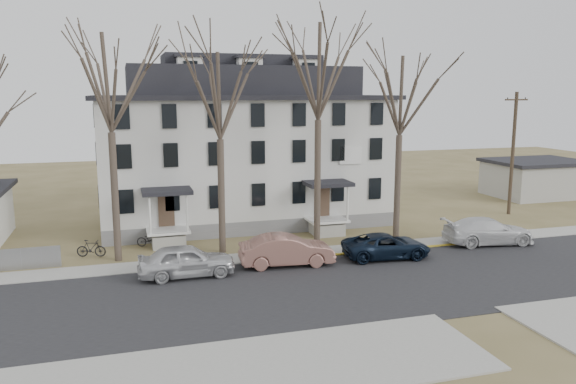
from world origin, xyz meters
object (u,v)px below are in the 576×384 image
object	(u,v)px
tree_center	(319,65)
utility_pole_far	(513,152)
tree_far_left	(108,75)
boarding_house	(242,148)
tree_mid_right	(401,90)
bicycle_left	(151,240)
car_navy	(386,246)
tree_mid_left	(219,90)
car_silver	(187,261)
bicycle_right	(91,249)
car_tan	(287,251)
car_white	(488,232)

from	to	relation	value
tree_center	utility_pole_far	xyz separation A→B (m)	(17.50, 4.20, -6.18)
tree_far_left	utility_pole_far	xyz separation A→B (m)	(29.50, 4.20, -5.44)
tree_far_left	boarding_house	bearing A→B (deg)	42.18
tree_mid_right	bicycle_left	size ratio (longest dim) A/B	7.32
boarding_house	car_navy	xyz separation A→B (m)	(5.84, -12.11, -4.68)
tree_far_left	tree_mid_left	world-z (taller)	tree_far_left
tree_center	car_silver	xyz separation A→B (m)	(-8.58, -4.07, -10.24)
car_silver	car_navy	distance (m)	11.42
tree_far_left	tree_mid_left	bearing A→B (deg)	0.00
boarding_house	car_silver	distance (m)	14.18
tree_mid_right	utility_pole_far	world-z (taller)	tree_mid_right
tree_center	bicycle_right	bearing A→B (deg)	175.62
tree_center	car_tan	size ratio (longest dim) A/B	2.84
bicycle_right	utility_pole_far	bearing A→B (deg)	-68.87
tree_far_left	bicycle_right	world-z (taller)	tree_far_left
car_white	bicycle_right	world-z (taller)	car_white
tree_far_left	tree_mid_right	distance (m)	17.52
car_white	bicycle_right	xyz separation A→B (m)	(-23.84, 4.06, -0.32)
tree_far_left	tree_center	xyz separation A→B (m)	(12.00, 0.00, 0.74)
tree_far_left	tree_mid_right	bearing A→B (deg)	0.00
boarding_house	car_silver	bearing A→B (deg)	-114.54
car_tan	car_white	xyz separation A→B (m)	(13.42, 0.68, -0.03)
car_silver	bicycle_right	size ratio (longest dim) A/B	2.95
tree_center	bicycle_left	size ratio (longest dim) A/B	8.45
car_tan	car_white	size ratio (longest dim) A/B	0.91
tree_center	tree_mid_right	bearing A→B (deg)	0.00
car_silver	car_tan	size ratio (longest dim) A/B	0.96
boarding_house	car_tan	distance (m)	12.70
bicycle_right	tree_mid_right	bearing A→B (deg)	-77.82
car_silver	car_white	distance (m)	18.95
bicycle_right	tree_mid_left	bearing A→B (deg)	-82.56
tree_far_left	tree_mid_right	world-z (taller)	tree_far_left
tree_far_left	car_white	bearing A→B (deg)	-7.72
tree_mid_right	bicycle_left	world-z (taller)	tree_mid_right
tree_far_left	utility_pole_far	distance (m)	30.29
bicycle_right	tree_center	bearing A→B (deg)	-79.08
boarding_house	tree_mid_left	size ratio (longest dim) A/B	1.63
tree_mid_right	car_silver	xyz separation A→B (m)	(-14.08, -4.07, -8.76)
tree_mid_left	bicycle_right	bearing A→B (deg)	172.15
tree_mid_right	car_silver	world-z (taller)	tree_mid_right
tree_mid_right	utility_pole_far	size ratio (longest dim) A/B	1.34
tree_far_left	car_silver	world-z (taller)	tree_far_left
car_white	bicycle_left	size ratio (longest dim) A/B	3.26
tree_center	car_silver	bearing A→B (deg)	-154.63
utility_pole_far	bicycle_right	world-z (taller)	utility_pole_far
car_tan	car_navy	world-z (taller)	car_tan
car_white	utility_pole_far	bearing A→B (deg)	-37.20
car_silver	tree_far_left	bearing A→B (deg)	39.46
tree_center	car_navy	bearing A→B (deg)	-54.35
tree_far_left	car_tan	size ratio (longest dim) A/B	2.65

